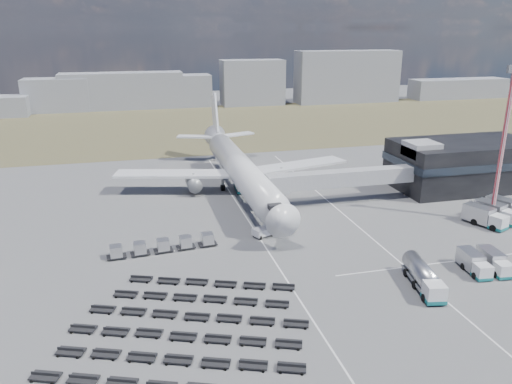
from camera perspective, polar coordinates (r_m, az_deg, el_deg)
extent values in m
plane|color=#565659|center=(76.83, 3.27, -7.28)|extent=(420.00, 420.00, 0.00)
cube|color=brown|center=(180.35, -7.27, 7.56)|extent=(420.00, 90.00, 0.01)
cube|color=silver|center=(80.67, 0.85, -5.95)|extent=(0.25, 110.00, 0.01)
cube|color=silver|center=(86.73, 12.45, -4.62)|extent=(0.25, 110.00, 0.01)
cube|color=silver|center=(81.20, 22.28, -7.25)|extent=(40.00, 0.25, 0.01)
cube|color=black|center=(116.96, 22.66, 2.94)|extent=(30.00, 16.00, 10.00)
cube|color=#262D38|center=(116.67, 22.73, 3.51)|extent=(30.40, 16.40, 1.60)
cube|color=#939399|center=(107.58, 18.41, 4.66)|extent=(6.00, 6.00, 3.00)
cube|color=#939399|center=(99.06, 9.81, 1.58)|extent=(29.80, 3.00, 3.00)
cube|color=#939399|center=(94.09, 2.44, 0.94)|extent=(4.00, 3.60, 3.40)
cylinder|color=slate|center=(95.75, 3.19, -0.36)|extent=(0.70, 0.70, 5.10)
cylinder|color=black|center=(96.45, 3.17, -1.54)|extent=(1.40, 0.90, 1.40)
cylinder|color=silver|center=(102.18, -1.69, 2.48)|extent=(5.60, 48.00, 5.60)
cone|color=silver|center=(77.81, 2.57, -2.68)|extent=(5.60, 5.00, 5.60)
cone|color=silver|center=(128.68, -4.42, 6.11)|extent=(5.60, 8.00, 5.60)
cube|color=black|center=(79.33, 2.17, -1.64)|extent=(2.20, 2.00, 0.80)
cube|color=silver|center=(105.42, -9.19, 2.07)|extent=(25.59, 11.38, 0.50)
cube|color=silver|center=(110.52, 4.35, 3.01)|extent=(25.59, 11.38, 0.50)
cylinder|color=slate|center=(104.33, -7.13, 1.02)|extent=(3.00, 5.00, 3.00)
cylinder|color=slate|center=(108.12, 2.90, 1.75)|extent=(3.00, 5.00, 3.00)
cube|color=silver|center=(129.75, -6.99, 6.31)|extent=(9.49, 5.63, 0.35)
cube|color=silver|center=(131.53, -2.20, 6.59)|extent=(9.49, 5.63, 0.35)
cube|color=silver|center=(130.52, -4.71, 8.82)|extent=(0.50, 9.06, 11.45)
cylinder|color=slate|center=(84.21, 1.46, -3.96)|extent=(0.50, 0.50, 2.50)
cylinder|color=slate|center=(106.50, -3.82, 0.83)|extent=(0.60, 0.60, 2.50)
cylinder|color=slate|center=(107.76, -0.47, 1.08)|extent=(0.60, 0.60, 2.50)
cylinder|color=black|center=(84.50, 1.46, -4.43)|extent=(0.50, 1.20, 1.20)
cube|color=gray|center=(224.98, -21.81, 10.26)|extent=(25.75, 12.00, 13.42)
cube|color=gray|center=(223.78, -15.04, 11.12)|extent=(50.55, 12.00, 15.13)
cube|color=gray|center=(226.07, -7.13, 11.45)|extent=(14.62, 12.00, 13.54)
cube|color=gray|center=(227.71, -0.43, 12.41)|extent=(27.60, 12.00, 19.66)
cube|color=gray|center=(239.45, 10.37, 12.84)|extent=(47.97, 12.00, 23.23)
cube|color=gray|center=(248.44, 13.42, 11.23)|extent=(16.07, 12.00, 9.38)
cube|color=gray|center=(269.55, 22.09, 10.91)|extent=(48.66, 12.00, 9.26)
cube|color=silver|center=(67.78, 19.71, -10.72)|extent=(2.86, 2.86, 2.34)
cube|color=#126467|center=(68.21, 19.63, -11.40)|extent=(2.98, 2.98, 0.51)
cylinder|color=#B1B2B6|center=(71.63, 18.26, -8.52)|extent=(3.97, 7.96, 2.54)
cube|color=slate|center=(72.14, 18.17, -9.35)|extent=(3.87, 7.94, 0.36)
cylinder|color=black|center=(71.01, 18.58, -10.09)|extent=(2.81, 1.61, 1.12)
cube|color=silver|center=(83.20, 0.82, -4.60)|extent=(3.91, 3.13, 1.53)
cube|color=silver|center=(106.28, -1.64, 1.13)|extent=(3.23, 6.88, 3.12)
cube|color=#126467|center=(106.66, -1.63, 0.47)|extent=(3.35, 7.00, 0.50)
cube|color=silver|center=(76.19, 24.47, -8.26)|extent=(2.31, 2.23, 2.01)
cube|color=#126467|center=(76.52, 24.39, -8.78)|extent=(2.41, 2.33, 0.41)
cube|color=#B1B2B6|center=(78.46, 23.29, -7.03)|extent=(2.64, 4.42, 2.38)
cube|color=silver|center=(77.85, 26.43, -7.98)|extent=(2.31, 2.23, 2.01)
cube|color=#126467|center=(78.17, 26.35, -8.50)|extent=(2.41, 2.33, 0.41)
cube|color=#B1B2B6|center=(80.07, 25.21, -6.79)|extent=(2.64, 4.42, 2.38)
cube|color=silver|center=(95.07, 25.99, -3.13)|extent=(3.19, 3.13, 2.39)
cube|color=#126467|center=(95.38, 25.91, -3.65)|extent=(3.34, 3.27, 0.49)
cube|color=#B1B2B6|center=(96.60, 24.08, -2.27)|extent=(4.25, 5.59, 2.82)
cube|color=silver|center=(98.20, 27.04, -2.64)|extent=(3.19, 3.13, 2.39)
cube|color=#126467|center=(98.50, 26.96, -3.14)|extent=(3.34, 3.27, 0.49)
cube|color=#B1B2B6|center=(99.67, 25.17, -1.81)|extent=(4.25, 5.59, 2.82)
cube|color=#B1B2B6|center=(102.79, 26.20, -1.38)|extent=(4.25, 5.59, 2.82)
cube|color=black|center=(78.53, -15.65, -7.12)|extent=(3.02, 2.02, 0.20)
cube|color=#B1B2B6|center=(78.14, -15.71, -6.50)|extent=(1.92, 1.92, 1.65)
cube|color=black|center=(78.74, -13.08, -6.83)|extent=(3.02, 2.02, 0.20)
cube|color=#B1B2B6|center=(78.35, -13.13, -6.21)|extent=(1.92, 1.92, 1.65)
cube|color=black|center=(79.11, -10.54, -6.53)|extent=(3.02, 2.02, 0.20)
cube|color=#B1B2B6|center=(78.73, -10.58, -5.91)|extent=(1.92, 1.92, 1.65)
cube|color=black|center=(79.63, -8.02, -6.22)|extent=(3.02, 2.02, 0.20)
cube|color=#B1B2B6|center=(79.25, -8.05, -5.60)|extent=(1.92, 1.92, 1.65)
cube|color=black|center=(80.31, -5.55, -5.90)|extent=(3.02, 2.02, 0.20)
cube|color=#B1B2B6|center=(79.93, -5.57, -5.29)|extent=(1.92, 1.92, 1.65)
cube|color=black|center=(55.43, -9.47, -18.23)|extent=(26.24, 11.33, 0.71)
cube|color=black|center=(58.66, -8.31, -15.89)|extent=(26.24, 11.33, 0.71)
cube|color=black|center=(61.99, -7.30, -13.78)|extent=(26.24, 11.33, 0.71)
cube|color=black|center=(65.42, -6.41, -11.89)|extent=(22.57, 9.91, 0.71)
cube|color=black|center=(68.93, -5.62, -10.19)|extent=(22.57, 9.91, 0.71)
cylinder|color=#AA1B26|center=(95.69, 26.30, 4.36)|extent=(0.74, 0.74, 26.36)
cube|color=#565659|center=(99.22, 25.26, -2.95)|extent=(2.11, 2.11, 0.32)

